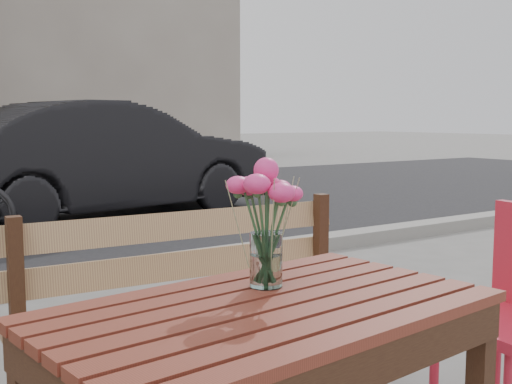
# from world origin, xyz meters

# --- Properties ---
(main_table) EXTENTS (1.21, 0.79, 0.71)m
(main_table) POSITION_xyz_m (-0.03, -0.10, 0.59)
(main_table) COLOR maroon
(main_table) RESTS_ON ground
(main_bench) EXTENTS (1.41, 0.50, 0.86)m
(main_bench) POSITION_xyz_m (0.20, 0.72, 0.52)
(main_bench) COLOR #9B6F50
(main_bench) RESTS_ON ground
(main_vase) EXTENTS (0.20, 0.20, 0.36)m
(main_vase) POSITION_xyz_m (0.05, 0.04, 0.93)
(main_vase) COLOR white
(main_vase) RESTS_ON main_table
(parked_car) EXTENTS (4.31, 2.11, 1.36)m
(parked_car) POSITION_xyz_m (1.78, 5.86, 0.68)
(parked_car) COLOR black
(parked_car) RESTS_ON ground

